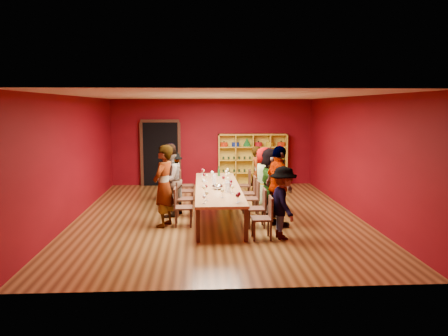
{
  "coord_description": "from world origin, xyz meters",
  "views": [
    {
      "loc": [
        -0.45,
        -10.77,
        2.74
      ],
      "look_at": [
        0.19,
        0.48,
        1.15
      ],
      "focal_mm": 35.0,
      "sensor_mm": 36.0,
      "label": 1
    }
  ],
  "objects_px": {
    "person_left_2": "(168,180)",
    "chair_person_left_4": "(184,183)",
    "shelving_unit": "(252,157)",
    "chair_person_left_2": "(182,196)",
    "chair_person_left_1": "(180,205)",
    "chair_person_right_1": "(260,206)",
    "person_left_4": "(171,172)",
    "person_right_4": "(258,173)",
    "chair_person_left_3": "(183,189)",
    "person_left_3": "(172,179)",
    "chair_person_right_0": "(265,215)",
    "chair_person_right_2": "(254,196)",
    "person_right_1": "(279,187)",
    "chair_person_right_3": "(251,191)",
    "person_left_1": "(164,186)",
    "person_right_3": "(264,178)",
    "person_right_0": "(283,203)",
    "chair_person_right_4": "(246,183)",
    "tasting_table": "(218,188)",
    "person_right_2": "(270,182)",
    "wine_bottle": "(219,172)",
    "spittoon_bowl": "(218,187)"
  },
  "relations": [
    {
      "from": "chair_person_left_2",
      "to": "chair_person_right_3",
      "type": "relative_size",
      "value": 1.0
    },
    {
      "from": "spittoon_bowl",
      "to": "tasting_table",
      "type": "bearing_deg",
      "value": 87.15
    },
    {
      "from": "chair_person_right_0",
      "to": "chair_person_right_3",
      "type": "xyz_separation_m",
      "value": [
        0.0,
        2.66,
        0.0
      ]
    },
    {
      "from": "chair_person_left_3",
      "to": "person_left_4",
      "type": "distance_m",
      "value": 0.97
    },
    {
      "from": "person_left_2",
      "to": "chair_person_right_1",
      "type": "relative_size",
      "value": 2.05
    },
    {
      "from": "chair_person_right_0",
      "to": "person_right_1",
      "type": "relative_size",
      "value": 0.48
    },
    {
      "from": "chair_person_right_4",
      "to": "wine_bottle",
      "type": "height_order",
      "value": "wine_bottle"
    },
    {
      "from": "chair_person_left_1",
      "to": "chair_person_left_2",
      "type": "xyz_separation_m",
      "value": [
        0.0,
        0.95,
        0.0
      ]
    },
    {
      "from": "chair_person_right_1",
      "to": "chair_person_right_3",
      "type": "xyz_separation_m",
      "value": [
        0.0,
        1.77,
        0.0
      ]
    },
    {
      "from": "tasting_table",
      "to": "chair_person_right_2",
      "type": "xyz_separation_m",
      "value": [
        0.91,
        -0.03,
        -0.2
      ]
    },
    {
      "from": "spittoon_bowl",
      "to": "wine_bottle",
      "type": "bearing_deg",
      "value": 86.54
    },
    {
      "from": "shelving_unit",
      "to": "chair_person_right_1",
      "type": "xyz_separation_m",
      "value": [
        -0.49,
        -5.43,
        -0.49
      ]
    },
    {
      "from": "chair_person_left_3",
      "to": "chair_person_left_4",
      "type": "xyz_separation_m",
      "value": [
        0.0,
        0.83,
        0.0
      ]
    },
    {
      "from": "person_left_2",
      "to": "chair_person_left_4",
      "type": "height_order",
      "value": "person_left_2"
    },
    {
      "from": "person_left_3",
      "to": "chair_person_right_0",
      "type": "bearing_deg",
      "value": 19.79
    },
    {
      "from": "shelving_unit",
      "to": "person_left_3",
      "type": "bearing_deg",
      "value": -128.81
    },
    {
      "from": "person_right_4",
      "to": "tasting_table",
      "type": "bearing_deg",
      "value": 164.85
    },
    {
      "from": "wine_bottle",
      "to": "tasting_table",
      "type": "bearing_deg",
      "value": -93.59
    },
    {
      "from": "chair_person_right_1",
      "to": "person_right_4",
      "type": "height_order",
      "value": "person_right_4"
    },
    {
      "from": "person_left_2",
      "to": "chair_person_right_1",
      "type": "distance_m",
      "value": 2.47
    },
    {
      "from": "shelving_unit",
      "to": "chair_person_right_1",
      "type": "height_order",
      "value": "shelving_unit"
    },
    {
      "from": "chair_person_left_1",
      "to": "chair_person_left_4",
      "type": "relative_size",
      "value": 1.0
    },
    {
      "from": "chair_person_right_0",
      "to": "chair_person_right_1",
      "type": "xyz_separation_m",
      "value": [
        0.0,
        0.89,
        0.0
      ]
    },
    {
      "from": "chair_person_left_1",
      "to": "chair_person_left_4",
      "type": "height_order",
      "value": "same"
    },
    {
      "from": "person_right_1",
      "to": "chair_person_right_3",
      "type": "bearing_deg",
      "value": -3.41
    },
    {
      "from": "chair_person_left_2",
      "to": "wine_bottle",
      "type": "distance_m",
      "value": 1.95
    },
    {
      "from": "person_right_0",
      "to": "chair_person_right_4",
      "type": "distance_m",
      "value": 3.88
    },
    {
      "from": "chair_person_left_2",
      "to": "person_left_4",
      "type": "distance_m",
      "value": 1.95
    },
    {
      "from": "person_right_1",
      "to": "person_right_2",
      "type": "relative_size",
      "value": 1.09
    },
    {
      "from": "person_left_1",
      "to": "shelving_unit",
      "type": "bearing_deg",
      "value": 173.87
    },
    {
      "from": "shelving_unit",
      "to": "person_right_4",
      "type": "bearing_deg",
      "value": -93.14
    },
    {
      "from": "person_left_4",
      "to": "person_right_0",
      "type": "distance_m",
      "value": 4.68
    },
    {
      "from": "chair_person_right_2",
      "to": "chair_person_right_3",
      "type": "relative_size",
      "value": 1.0
    },
    {
      "from": "shelving_unit",
      "to": "chair_person_right_4",
      "type": "distance_m",
      "value": 2.56
    },
    {
      "from": "shelving_unit",
      "to": "chair_person_right_3",
      "type": "height_order",
      "value": "shelving_unit"
    },
    {
      "from": "chair_person_left_2",
      "to": "chair_person_left_3",
      "type": "distance_m",
      "value": 1.06
    },
    {
      "from": "person_left_2",
      "to": "chair_person_right_3",
      "type": "relative_size",
      "value": 2.05
    },
    {
      "from": "person_left_2",
      "to": "person_left_4",
      "type": "bearing_deg",
      "value": -154.54
    },
    {
      "from": "shelving_unit",
      "to": "chair_person_left_2",
      "type": "xyz_separation_m",
      "value": [
        -2.31,
        -4.28,
        -0.49
      ]
    },
    {
      "from": "shelving_unit",
      "to": "chair_person_right_3",
      "type": "distance_m",
      "value": 3.72
    },
    {
      "from": "shelving_unit",
      "to": "person_right_3",
      "type": "relative_size",
      "value": 1.43
    },
    {
      "from": "shelving_unit",
      "to": "person_right_1",
      "type": "distance_m",
      "value": 5.43
    },
    {
      "from": "chair_person_left_2",
      "to": "person_left_2",
      "type": "distance_m",
      "value": 0.53
    },
    {
      "from": "person_right_1",
      "to": "chair_person_right_3",
      "type": "relative_size",
      "value": 2.1
    },
    {
      "from": "person_left_1",
      "to": "person_left_2",
      "type": "relative_size",
      "value": 1.03
    },
    {
      "from": "chair_person_right_1",
      "to": "person_right_2",
      "type": "bearing_deg",
      "value": 68.74
    },
    {
      "from": "person_left_4",
      "to": "person_right_4",
      "type": "bearing_deg",
      "value": 87.9
    },
    {
      "from": "person_right_0",
      "to": "chair_person_right_2",
      "type": "xyz_separation_m",
      "value": [
        -0.37,
        1.97,
        -0.27
      ]
    },
    {
      "from": "chair_person_right_2",
      "to": "shelving_unit",
      "type": "bearing_deg",
      "value": 83.61
    },
    {
      "from": "chair_person_left_1",
      "to": "chair_person_right_1",
      "type": "distance_m",
      "value": 1.83
    }
  ]
}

